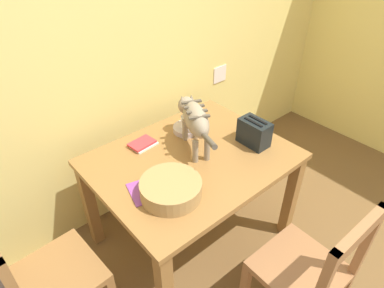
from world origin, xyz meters
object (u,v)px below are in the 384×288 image
at_px(magazine, 155,188).
at_px(wooden_chair_far, 307,272).
at_px(saucer_bowl, 187,129).
at_px(cat, 194,118).
at_px(wooden_chair_near, 48,278).
at_px(dining_table, 192,168).
at_px(coffee_mug, 187,121).
at_px(toaster, 254,133).
at_px(wicker_basket, 171,188).
at_px(book_stack, 143,144).

bearing_deg(magazine, wooden_chair_far, -48.50).
bearing_deg(saucer_bowl, cat, -115.37).
bearing_deg(wooden_chair_near, saucer_bowl, 99.81).
distance_m(dining_table, saucer_bowl, 0.32).
distance_m(saucer_bowl, wooden_chair_far, 1.14).
xyz_separation_m(dining_table, coffee_mug, (0.17, 0.25, 0.17)).
bearing_deg(wooden_chair_far, toaster, 64.89).
bearing_deg(toaster, wooden_chair_near, 174.36).
xyz_separation_m(coffee_mug, wooden_chair_far, (-0.12, -1.10, -0.35)).
bearing_deg(magazine, wicker_basket, -55.25).
bearing_deg(wicker_basket, wooden_chair_near, 166.40).
height_order(magazine, toaster, toaster).
relative_size(cat, toaster, 2.92).
xyz_separation_m(wooden_chair_near, wooden_chair_far, (1.03, -0.84, 0.00)).
distance_m(cat, coffee_mug, 0.23).
bearing_deg(wooden_chair_near, wooden_chair_far, 47.86).
distance_m(dining_table, magazine, 0.36).
distance_m(cat, toaster, 0.40).
height_order(cat, saucer_bowl, cat).
bearing_deg(coffee_mug, wicker_basket, -138.02).
distance_m(book_stack, wicker_basket, 0.50).
height_order(dining_table, wicker_basket, wicker_basket).
xyz_separation_m(dining_table, wicker_basket, (-0.30, -0.18, 0.14)).
distance_m(saucer_bowl, wicker_basket, 0.63).
bearing_deg(saucer_bowl, wooden_chair_near, -167.19).
bearing_deg(book_stack, coffee_mug, -9.18).
bearing_deg(toaster, coffee_mug, 119.63).
bearing_deg(wooden_chair_far, dining_table, 94.50).
bearing_deg(cat, wooden_chair_near, -149.65).
distance_m(saucer_bowl, book_stack, 0.33).
xyz_separation_m(saucer_bowl, wicker_basket, (-0.47, -0.42, 0.03)).
relative_size(coffee_mug, wooden_chair_near, 0.13).
height_order(saucer_bowl, toaster, toaster).
bearing_deg(saucer_bowl, wooden_chair_far, -96.08).
bearing_deg(coffee_mug, saucer_bowl, 180.00).
distance_m(toaster, wooden_chair_near, 1.43).
relative_size(coffee_mug, wooden_chair_far, 0.13).
relative_size(dining_table, cat, 2.05).
height_order(magazine, book_stack, book_stack).
distance_m(magazine, toaster, 0.74).
bearing_deg(coffee_mug, wooden_chair_far, -96.27).
relative_size(magazine, book_stack, 1.52).
bearing_deg(wicker_basket, wooden_chair_far, -62.46).
distance_m(dining_table, wooden_chair_near, 1.00).
relative_size(cat, wooden_chair_near, 0.63).
bearing_deg(magazine, book_stack, 79.74).
distance_m(coffee_mug, magazine, 0.61).
relative_size(saucer_bowl, wooden_chair_far, 0.21).
bearing_deg(cat, magazine, -134.64).
xyz_separation_m(coffee_mug, book_stack, (-0.33, 0.05, -0.06)).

